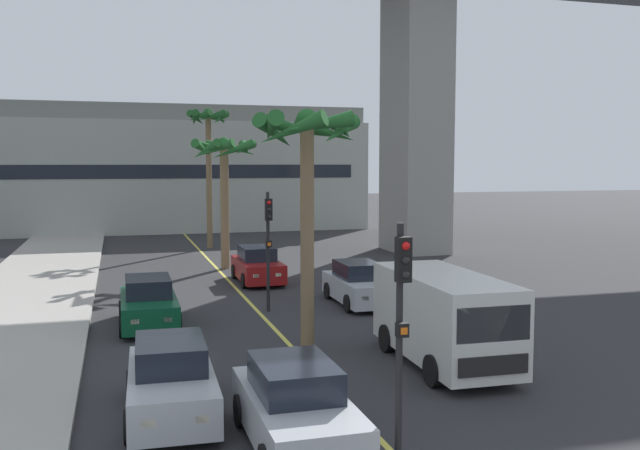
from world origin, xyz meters
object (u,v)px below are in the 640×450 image
at_px(car_queue_front, 359,285).
at_px(palm_tree_near_median, 308,153).
at_px(car_queue_fourth, 296,408).
at_px(traffic_light_median_near, 401,311).
at_px(car_queue_third, 257,266).
at_px(car_queue_fifth, 149,304).
at_px(palm_tree_mid_median, 225,162).
at_px(palm_tree_far_median, 209,135).
at_px(car_queue_second, 171,381).
at_px(traffic_light_median_far, 268,235).
at_px(delivery_van, 444,316).

xyz_separation_m(car_queue_front, palm_tree_near_median, (-3.48, -5.62, 4.74)).
distance_m(car_queue_fourth, traffic_light_median_near, 2.83).
relative_size(car_queue_third, car_queue_fifth, 1.00).
distance_m(palm_tree_near_median, palm_tree_mid_median, 15.73).
bearing_deg(palm_tree_mid_median, palm_tree_far_median, 87.92).
bearing_deg(car_queue_second, car_queue_front, 52.15).
height_order(car_queue_third, palm_tree_mid_median, palm_tree_mid_median).
bearing_deg(palm_tree_near_median, car_queue_third, 85.93).
bearing_deg(car_queue_fourth, traffic_light_median_far, 80.39).
relative_size(car_queue_front, car_queue_second, 0.99).
bearing_deg(traffic_light_median_near, car_queue_second, 135.06).
relative_size(car_queue_second, traffic_light_median_far, 0.99).
distance_m(palm_tree_mid_median, palm_tree_far_median, 8.70).
bearing_deg(car_queue_fourth, car_queue_second, 132.83).
bearing_deg(traffic_light_median_far, delivery_van, -68.72).
bearing_deg(car_queue_third, car_queue_second, -107.46).
height_order(car_queue_front, palm_tree_near_median, palm_tree_near_median).
bearing_deg(car_queue_fourth, car_queue_third, 81.13).
bearing_deg(car_queue_fourth, delivery_van, 38.60).
bearing_deg(palm_tree_mid_median, traffic_light_median_near, -91.30).
bearing_deg(car_queue_third, car_queue_fourth, -98.87).
distance_m(car_queue_third, palm_tree_far_median, 14.34).
relative_size(car_queue_fourth, delivery_van, 0.77).
bearing_deg(palm_tree_near_median, palm_tree_mid_median, 89.68).
bearing_deg(delivery_van, car_queue_fifth, 137.25).
xyz_separation_m(car_queue_third, car_queue_fifth, (-4.94, -7.14, 0.00)).
distance_m(car_queue_third, palm_tree_near_median, 12.31).
height_order(car_queue_fifth, palm_tree_mid_median, palm_tree_mid_median).
bearing_deg(traffic_light_median_near, palm_tree_far_median, 88.49).
relative_size(delivery_van, traffic_light_median_far, 1.26).
bearing_deg(palm_tree_near_median, car_queue_front, 58.22).
bearing_deg(palm_tree_far_median, car_queue_fourth, -94.39).
xyz_separation_m(car_queue_fourth, palm_tree_far_median, (2.34, 30.56, 6.19)).
xyz_separation_m(palm_tree_mid_median, palm_tree_far_median, (0.31, 8.54, 1.64)).
height_order(car_queue_second, traffic_light_median_far, traffic_light_median_far).
bearing_deg(palm_tree_near_median, car_queue_second, -134.88).
distance_m(traffic_light_median_far, palm_tree_mid_median, 10.79).
height_order(car_queue_fourth, palm_tree_near_median, palm_tree_near_median).
relative_size(car_queue_third, traffic_light_median_near, 0.98).
bearing_deg(car_queue_third, delivery_van, -81.01).
bearing_deg(palm_tree_near_median, delivery_van, -38.53).
distance_m(car_queue_fourth, palm_tree_far_median, 31.27).
bearing_deg(car_queue_third, traffic_light_median_far, -97.46).
bearing_deg(car_queue_front, traffic_light_median_far, -173.81).
xyz_separation_m(car_queue_fifth, traffic_light_median_far, (4.14, 1.05, 1.99)).
height_order(car_queue_front, traffic_light_median_near, traffic_light_median_near).
relative_size(traffic_light_median_far, palm_tree_mid_median, 0.65).
height_order(car_queue_front, traffic_light_median_far, traffic_light_median_far).
bearing_deg(car_queue_second, traffic_light_median_near, -44.94).
relative_size(car_queue_fifth, palm_tree_far_median, 0.48).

